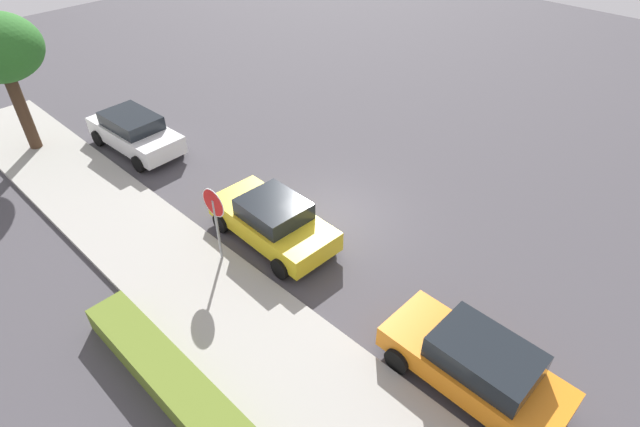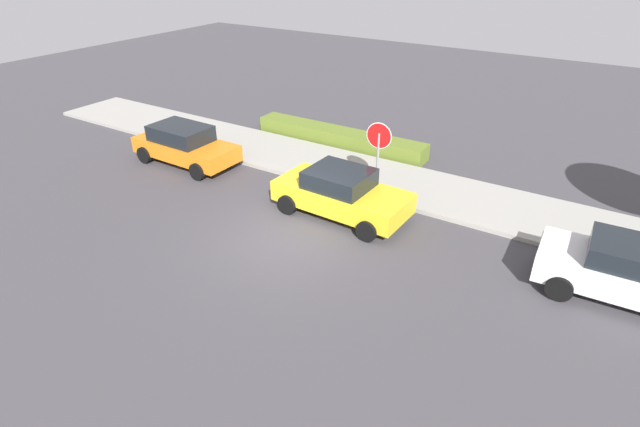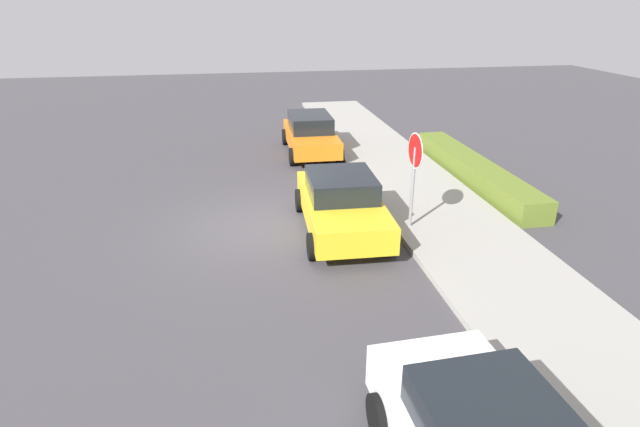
% 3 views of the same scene
% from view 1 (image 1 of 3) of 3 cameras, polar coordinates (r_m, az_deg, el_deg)
% --- Properties ---
extents(ground_plane, '(60.00, 60.00, 0.00)m').
position_cam_1_polar(ground_plane, '(16.48, 1.37, -0.35)').
color(ground_plane, '#423F44').
extents(sidewalk_curb, '(32.00, 3.13, 0.14)m').
position_cam_1_polar(sidewalk_curb, '(14.11, -12.66, -9.19)').
color(sidewalk_curb, '#9E9B93').
rests_on(sidewalk_curb, ground_plane).
extents(stop_sign, '(0.87, 0.08, 2.58)m').
position_cam_1_polar(stop_sign, '(13.99, -11.92, 0.05)').
color(stop_sign, gray).
rests_on(stop_sign, ground_plane).
extents(parked_car_yellow, '(4.28, 2.19, 1.49)m').
position_cam_1_polar(parked_car_yellow, '(15.19, -5.41, -0.75)').
color(parked_car_yellow, yellow).
rests_on(parked_car_yellow, ground_plane).
extents(parked_car_orange, '(4.21, 2.00, 1.48)m').
position_cam_1_polar(parked_car_orange, '(12.06, 17.41, -16.12)').
color(parked_car_orange, orange).
rests_on(parked_car_orange, ground_plane).
extents(parked_car_white, '(4.33, 2.10, 1.48)m').
position_cam_1_polar(parked_car_white, '(21.00, -20.43, 8.75)').
color(parked_car_white, white).
rests_on(parked_car_white, ground_plane).
extents(front_yard_hedge, '(7.61, 0.98, 0.67)m').
position_cam_1_polar(front_yard_hedge, '(11.87, -14.39, -20.15)').
color(front_yard_hedge, olive).
rests_on(front_yard_hedge, ground_plane).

